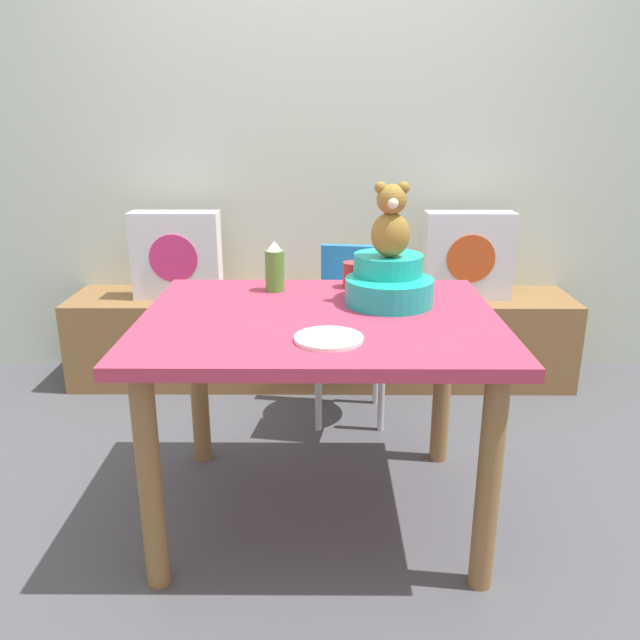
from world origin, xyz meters
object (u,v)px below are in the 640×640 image
(dining_table, at_px, (320,347))
(coffee_mug, at_px, (354,275))
(highchair, at_px, (350,310))
(infant_seat_teal, at_px, (389,282))
(pillow_floral_left, at_px, (177,255))
(book_stack, at_px, (297,290))
(pillow_floral_right, at_px, (468,256))
(dinner_plate_near, at_px, (329,339))
(ketchup_bottle, at_px, (275,268))
(teddy_bear, at_px, (391,222))

(dining_table, bearing_deg, coffee_mug, 69.97)
(highchair, bearing_deg, dining_table, -99.72)
(infant_seat_teal, bearing_deg, pillow_floral_left, 132.95)
(book_stack, bearing_deg, highchair, -59.34)
(infant_seat_teal, bearing_deg, coffee_mug, 118.35)
(pillow_floral_right, height_order, highchair, pillow_floral_right)
(infant_seat_teal, distance_m, dinner_plate_near, 0.45)
(pillow_floral_right, xyz_separation_m, highchair, (-0.61, -0.42, -0.16))
(pillow_floral_right, relative_size, ketchup_bottle, 2.38)
(pillow_floral_right, relative_size, dining_table, 0.38)
(pillow_floral_left, relative_size, book_stack, 2.20)
(infant_seat_teal, bearing_deg, dinner_plate_near, -118.14)
(pillow_floral_left, bearing_deg, book_stack, 1.98)
(coffee_mug, bearing_deg, dinner_plate_near, -99.57)
(pillow_floral_left, xyz_separation_m, coffee_mug, (0.86, -0.84, 0.11))
(ketchup_bottle, height_order, coffee_mug, ketchup_bottle)
(pillow_floral_right, bearing_deg, coffee_mug, -126.22)
(book_stack, relative_size, highchair, 0.25)
(pillow_floral_left, relative_size, ketchup_bottle, 2.38)
(infant_seat_teal, relative_size, ketchup_bottle, 1.78)
(pillow_floral_right, xyz_separation_m, ketchup_bottle, (-0.91, -0.89, 0.15))
(infant_seat_teal, xyz_separation_m, dinner_plate_near, (-0.21, -0.39, -0.07))
(pillow_floral_left, height_order, dining_table, pillow_floral_left)
(pillow_floral_left, height_order, book_stack, pillow_floral_left)
(ketchup_bottle, bearing_deg, pillow_floral_left, 122.48)
(pillow_floral_right, xyz_separation_m, dining_table, (-0.74, -1.19, -0.05))
(pillow_floral_left, distance_m, highchair, 0.97)
(dining_table, height_order, infant_seat_teal, infant_seat_teal)
(dining_table, height_order, teddy_bear, teddy_bear)
(teddy_bear, height_order, ketchup_bottle, teddy_bear)
(coffee_mug, bearing_deg, pillow_floral_left, 135.70)
(pillow_floral_right, relative_size, book_stack, 2.20)
(book_stack, xyz_separation_m, coffee_mug, (0.25, -0.86, 0.30))
(highchair, height_order, infant_seat_teal, infant_seat_teal)
(coffee_mug, bearing_deg, dining_table, -110.03)
(highchair, xyz_separation_m, dinner_plate_near, (-0.11, -1.01, 0.22))
(pillow_floral_left, xyz_separation_m, infant_seat_teal, (0.97, -1.04, 0.13))
(pillow_floral_right, bearing_deg, teddy_bear, -115.92)
(highchair, xyz_separation_m, coffee_mug, (-0.01, -0.42, 0.27))
(infant_seat_teal, height_order, dinner_plate_near, infant_seat_teal)
(coffee_mug, height_order, dinner_plate_near, coffee_mug)
(infant_seat_teal, distance_m, teddy_bear, 0.21)
(highchair, height_order, dinner_plate_near, highchair)
(dining_table, distance_m, highchair, 0.79)
(pillow_floral_left, distance_m, book_stack, 0.64)
(ketchup_bottle, bearing_deg, highchair, 57.91)
(pillow_floral_left, xyz_separation_m, teddy_bear, (0.97, -1.04, 0.34))
(pillow_floral_left, bearing_deg, teddy_bear, -47.06)
(infant_seat_teal, distance_m, coffee_mug, 0.23)
(pillow_floral_left, xyz_separation_m, book_stack, (0.61, 0.02, -0.19))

